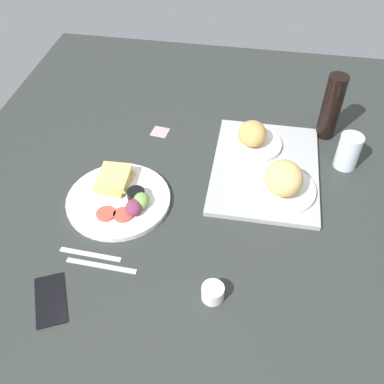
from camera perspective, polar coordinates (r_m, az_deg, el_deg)
The scene contains 12 objects.
ground_plane at distance 134.16cm, azimuth -1.12°, elevation -0.89°, with size 190.00×150.00×3.00cm, color #282D2B.
serving_tray at distance 142.40cm, azimuth 9.41°, elevation 3.00°, with size 45.00×33.00×1.60cm, color #9EA0A3.
bread_plate_near at distance 147.23cm, azimuth 7.76°, elevation 6.94°, with size 19.26×19.26×8.71cm.
bread_plate_far at distance 131.65cm, azimuth 11.60°, elevation 1.33°, with size 20.55×20.55×10.24cm.
plate_with_salad at distance 132.17cm, azimuth -9.23°, elevation -0.59°, with size 30.57×30.57×5.40cm.
drinking_glass at distance 147.48cm, azimuth 19.49°, elevation 4.95°, with size 7.15×7.15×11.55cm, color silver.
soda_bottle at distance 155.43cm, azimuth 17.52°, elevation 10.42°, with size 6.40×6.40×22.78cm, color black.
espresso_cup at distance 110.10cm, azimuth 2.69°, elevation -12.80°, with size 5.60×5.60×4.00cm, color silver.
fork at distance 121.65cm, azimuth -12.97°, elevation -7.81°, with size 17.00×1.40×0.50cm, color #B7B7BC.
knife at distance 118.84cm, azimuth -11.62°, elevation -9.26°, with size 19.00×1.40×0.50cm, color #B7B7BC.
cell_phone at distance 116.14cm, azimuth -17.79°, elevation -13.02°, with size 14.40×7.20×0.80cm, color black.
sticky_note at distance 156.58cm, azimuth -4.15°, elevation 7.74°, with size 5.60×5.60×0.12cm, color pink.
Camera 1 is at (90.84, 18.20, 95.54)cm, focal length 41.41 mm.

